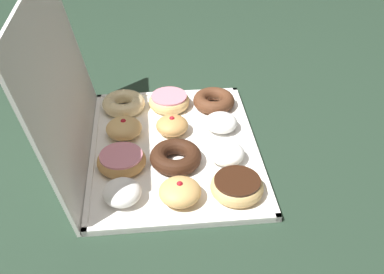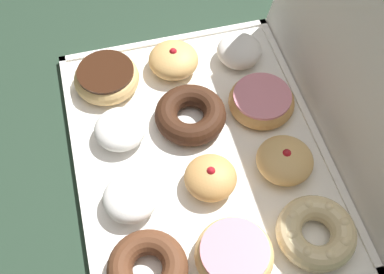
{
  "view_description": "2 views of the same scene",
  "coord_description": "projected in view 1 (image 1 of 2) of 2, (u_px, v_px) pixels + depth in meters",
  "views": [
    {
      "loc": [
        -0.92,
        0.05,
        0.71
      ],
      "look_at": [
        -0.03,
        -0.04,
        0.06
      ],
      "focal_mm": 44.1,
      "sensor_mm": 36.0,
      "label": 1
    },
    {
      "loc": [
        0.41,
        -0.12,
        0.71
      ],
      "look_at": [
        -0.02,
        -0.01,
        0.04
      ],
      "focal_mm": 46.52,
      "sensor_mm": 36.0,
      "label": 2
    }
  ],
  "objects": [
    {
      "name": "powdered_filled_donut_1",
      "position": [
        226.0,
        153.0,
        1.11
      ],
      "size": [
        0.09,
        0.09,
        0.04
      ],
      "color": "white",
      "rests_on": "donut_box"
    },
    {
      "name": "powdered_filled_donut_8",
      "position": [
        122.0,
        192.0,
        0.99
      ],
      "size": [
        0.08,
        0.08,
        0.05
      ],
      "color": "white",
      "rests_on": "donut_box"
    },
    {
      "name": "donut_box",
      "position": [
        174.0,
        149.0,
        1.16
      ],
      "size": [
        0.53,
        0.41,
        0.01
      ],
      "color": "white",
      "rests_on": "ground"
    },
    {
      "name": "powdered_filled_donut_2",
      "position": [
        221.0,
        122.0,
        1.21
      ],
      "size": [
        0.08,
        0.08,
        0.04
      ],
      "color": "white",
      "rests_on": "donut_box"
    },
    {
      "name": "box_lid_open",
      "position": [
        60.0,
        84.0,
        1.03
      ],
      "size": [
        0.53,
        0.08,
        0.4
      ],
      "primitive_type": "cube",
      "rotation": [
        1.38,
        0.0,
        0.0
      ],
      "color": "white",
      "rests_on": "ground"
    },
    {
      "name": "chocolate_frosted_donut_0",
      "position": [
        237.0,
        186.0,
        1.01
      ],
      "size": [
        0.12,
        0.12,
        0.04
      ],
      "color": "#E5B770",
      "rests_on": "donut_box"
    },
    {
      "name": "cruller_donut_11",
      "position": [
        124.0,
        103.0,
        1.29
      ],
      "size": [
        0.12,
        0.12,
        0.04
      ],
      "color": "beige",
      "rests_on": "donut_box"
    },
    {
      "name": "chocolate_cake_ring_donut_3",
      "position": [
        214.0,
        101.0,
        1.3
      ],
      "size": [
        0.11,
        0.11,
        0.04
      ],
      "color": "#59331E",
      "rests_on": "donut_box"
    },
    {
      "name": "pink_frosted_donut_9",
      "position": [
        121.0,
        160.0,
        1.09
      ],
      "size": [
        0.11,
        0.11,
        0.04
      ],
      "color": "tan",
      "rests_on": "donut_box"
    },
    {
      "name": "jelly_filled_donut_4",
      "position": [
        181.0,
        192.0,
        0.99
      ],
      "size": [
        0.09,
        0.09,
        0.05
      ],
      "color": "tan",
      "rests_on": "donut_box"
    },
    {
      "name": "chocolate_cake_ring_donut_5",
      "position": [
        177.0,
        157.0,
        1.1
      ],
      "size": [
        0.12,
        0.12,
        0.04
      ],
      "color": "#381E11",
      "rests_on": "donut_box"
    },
    {
      "name": "ground_plane",
      "position": [
        174.0,
        150.0,
        1.16
      ],
      "size": [
        3.0,
        3.0,
        0.0
      ],
      "primitive_type": "plane",
      "color": "#233828"
    },
    {
      "name": "jelly_filled_donut_10",
      "position": [
        124.0,
        128.0,
        1.18
      ],
      "size": [
        0.09,
        0.09,
        0.05
      ],
      "color": "#E5B770",
      "rests_on": "donut_box"
    },
    {
      "name": "jelly_filled_donut_6",
      "position": [
        173.0,
        125.0,
        1.2
      ],
      "size": [
        0.08,
        0.08,
        0.05
      ],
      "color": "tan",
      "rests_on": "donut_box"
    },
    {
      "name": "pink_frosted_donut_7",
      "position": [
        169.0,
        101.0,
        1.3
      ],
      "size": [
        0.11,
        0.11,
        0.04
      ],
      "color": "#E5B770",
      "rests_on": "donut_box"
    }
  ]
}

